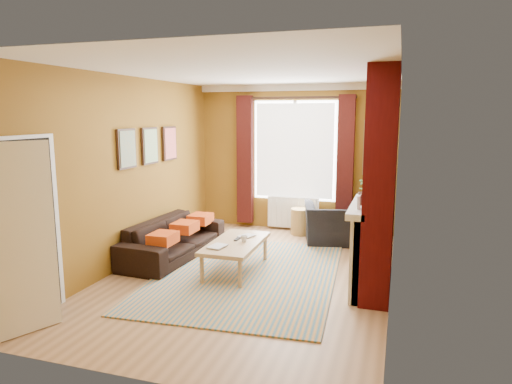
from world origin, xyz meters
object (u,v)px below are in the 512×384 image
at_px(sofa, 174,239).
at_px(wicker_stool, 301,221).
at_px(armchair, 336,224).
at_px(floor_lamp, 375,169).
at_px(coffee_table, 236,245).

distance_m(sofa, wicker_stool, 2.58).
relative_size(armchair, floor_lamp, 0.65).
xyz_separation_m(sofa, floor_lamp, (2.94, 1.99, 0.99)).
height_order(sofa, wicker_stool, sofa).
distance_m(sofa, coffee_table, 1.23).
xyz_separation_m(wicker_stool, floor_lamp, (1.31, 0.00, 1.04)).
bearing_deg(coffee_table, wicker_stool, 78.07).
relative_size(sofa, floor_lamp, 1.27).
bearing_deg(floor_lamp, coffee_table, -127.10).
bearing_deg(coffee_table, armchair, 58.14).
distance_m(armchair, wicker_stool, 0.82).
bearing_deg(wicker_stool, coffee_table, -101.15).
xyz_separation_m(armchair, wicker_stool, (-0.70, 0.41, -0.10)).
relative_size(sofa, wicker_stool, 4.21).
bearing_deg(floor_lamp, wicker_stool, 180.00).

